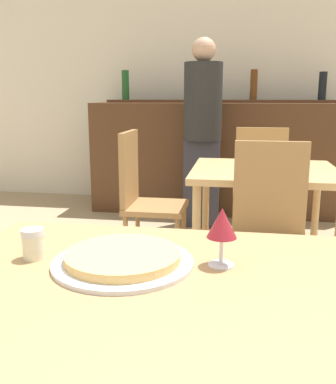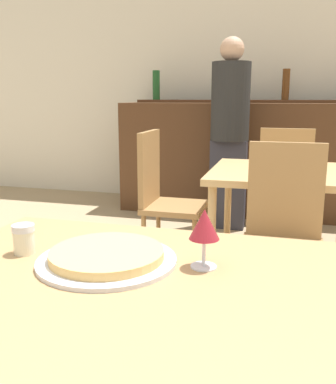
% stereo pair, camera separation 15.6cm
% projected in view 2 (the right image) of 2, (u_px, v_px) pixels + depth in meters
% --- Properties ---
extents(wall_back, '(8.00, 0.05, 2.80)m').
position_uv_depth(wall_back, '(254.00, 77.00, 4.69)').
color(wall_back, silver).
rests_on(wall_back, ground_plane).
extents(dining_table_near, '(1.15, 0.86, 0.75)m').
position_uv_depth(dining_table_near, '(129.00, 308.00, 1.07)').
color(dining_table_near, '#A87F51').
rests_on(dining_table_near, ground_plane).
extents(dining_table_far, '(0.91, 0.86, 0.74)m').
position_uv_depth(dining_table_far, '(285.00, 184.00, 2.67)').
color(dining_table_far, tan).
rests_on(dining_table_far, ground_plane).
extents(bar_counter, '(2.60, 0.56, 1.13)m').
position_uv_depth(bar_counter, '(247.00, 159.00, 4.39)').
color(bar_counter, '#4C2D19').
rests_on(bar_counter, ground_plane).
extents(bar_back_shelf, '(2.39, 0.24, 0.34)m').
position_uv_depth(bar_back_shelf, '(251.00, 97.00, 4.39)').
color(bar_back_shelf, '#4C2D19').
rests_on(bar_back_shelf, bar_counter).
extents(chair_far_side_front, '(0.40, 0.40, 0.97)m').
position_uv_depth(chair_far_side_front, '(283.00, 227.00, 2.13)').
color(chair_far_side_front, olive).
rests_on(chair_far_side_front, ground_plane).
extents(chair_far_side_back, '(0.40, 0.40, 0.97)m').
position_uv_depth(chair_far_side_back, '(284.00, 182.00, 3.25)').
color(chair_far_side_back, olive).
rests_on(chair_far_side_back, ground_plane).
extents(chair_far_side_left, '(0.40, 0.40, 0.97)m').
position_uv_depth(chair_far_side_left, '(163.00, 193.00, 2.89)').
color(chair_far_side_left, olive).
rests_on(chair_far_side_left, ground_plane).
extents(pizza_tray, '(0.38, 0.38, 0.04)m').
position_uv_depth(pizza_tray, '(107.00, 257.00, 1.16)').
color(pizza_tray, silver).
rests_on(pizza_tray, dining_table_near).
extents(cheese_shaker, '(0.06, 0.06, 0.09)m').
position_uv_depth(cheese_shaker, '(24.00, 239.00, 1.22)').
color(cheese_shaker, beige).
rests_on(cheese_shaker, dining_table_near).
extents(person_standing, '(0.34, 0.34, 1.69)m').
position_uv_depth(person_standing, '(230.00, 128.00, 3.80)').
color(person_standing, '#2D2D38').
rests_on(person_standing, ground_plane).
extents(wine_glass, '(0.08, 0.08, 0.16)m').
position_uv_depth(wine_glass, '(204.00, 226.00, 1.11)').
color(wine_glass, silver).
rests_on(wine_glass, dining_table_near).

